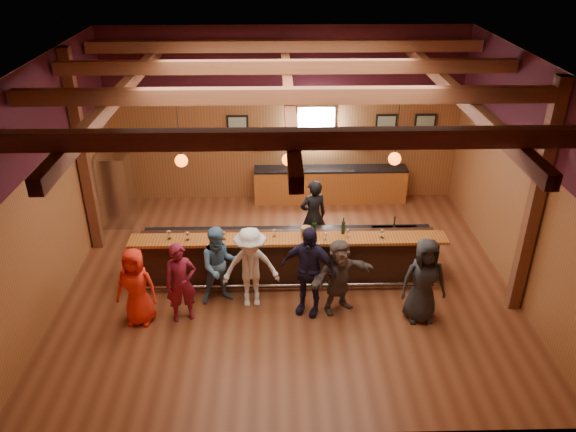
{
  "coord_description": "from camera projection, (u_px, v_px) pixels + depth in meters",
  "views": [
    {
      "loc": [
        -0.24,
        -9.78,
        6.66
      ],
      "look_at": [
        0.0,
        0.3,
        1.35
      ],
      "focal_mm": 35.0,
      "sensor_mm": 36.0,
      "label": 1
    }
  ],
  "objects": [
    {
      "name": "framed_pictures",
      "position": [
        350.0,
        123.0,
        14.3
      ],
      "size": [
        5.35,
        0.05,
        0.45
      ],
      "color": "black",
      "rests_on": "room"
    },
    {
      "name": "glass_b",
      "position": [
        187.0,
        234.0,
        10.95
      ],
      "size": [
        0.08,
        0.08,
        0.19
      ],
      "color": "silver",
      "rests_on": "bar_counter"
    },
    {
      "name": "bartender",
      "position": [
        313.0,
        216.0,
        12.45
      ],
      "size": [
        0.72,
        0.58,
        1.71
      ],
      "primitive_type": "imported",
      "rotation": [
        0.0,
        0.0,
        3.45
      ],
      "color": "black",
      "rests_on": "ground"
    },
    {
      "name": "glass_f",
      "position": [
        325.0,
        235.0,
        10.95
      ],
      "size": [
        0.07,
        0.07,
        0.17
      ],
      "color": "silver",
      "rests_on": "bar_counter"
    },
    {
      "name": "stainless_fridge",
      "position": [
        116.0,
        190.0,
        13.55
      ],
      "size": [
        0.7,
        0.7,
        1.8
      ],
      "primitive_type": "cube",
      "color": "silver",
      "rests_on": "ground"
    },
    {
      "name": "customer_redvest",
      "position": [
        181.0,
        283.0,
        10.26
      ],
      "size": [
        0.66,
        0.53,
        1.59
      ],
      "primitive_type": "imported",
      "rotation": [
        0.0,
        0.0,
        0.28
      ],
      "color": "maroon",
      "rests_on": "ground"
    },
    {
      "name": "ice_bucket",
      "position": [
        306.0,
        232.0,
        11.06
      ],
      "size": [
        0.21,
        0.21,
        0.23
      ],
      "primitive_type": "cylinder",
      "color": "brown",
      "rests_on": "bar_counter"
    },
    {
      "name": "customer_denim",
      "position": [
        220.0,
        265.0,
        10.76
      ],
      "size": [
        0.92,
        0.79,
        1.61
      ],
      "primitive_type": "imported",
      "rotation": [
        0.0,
        0.0,
        0.26
      ],
      "color": "#5381A7",
      "rests_on": "ground"
    },
    {
      "name": "glass_h",
      "position": [
        382.0,
        232.0,
        11.03
      ],
      "size": [
        0.08,
        0.08,
        0.19
      ],
      "color": "silver",
      "rests_on": "bar_counter"
    },
    {
      "name": "glass_d",
      "position": [
        242.0,
        235.0,
        10.97
      ],
      "size": [
        0.07,
        0.07,
        0.16
      ],
      "color": "silver",
      "rests_on": "bar_counter"
    },
    {
      "name": "wine_shelves",
      "position": [
        316.0,
        142.0,
        14.45
      ],
      "size": [
        3.0,
        0.18,
        0.3
      ],
      "color": "#9A4E1C",
      "rests_on": "room"
    },
    {
      "name": "customer_navy",
      "position": [
        308.0,
        270.0,
        10.39
      ],
      "size": [
        1.17,
        0.81,
        1.84
      ],
      "primitive_type": "imported",
      "rotation": [
        0.0,
        0.0,
        -0.37
      ],
      "color": "#1E1A35",
      "rests_on": "ground"
    },
    {
      "name": "bottle_a",
      "position": [
        314.0,
        229.0,
        11.11
      ],
      "size": [
        0.08,
        0.08,
        0.37
      ],
      "color": "black",
      "rests_on": "bar_counter"
    },
    {
      "name": "customer_brown",
      "position": [
        339.0,
        276.0,
        10.53
      ],
      "size": [
        1.45,
        1.07,
        1.52
      ],
      "primitive_type": "imported",
      "rotation": [
        0.0,
        0.0,
        0.5
      ],
      "color": "#584C46",
      "rests_on": "ground"
    },
    {
      "name": "bar_counter",
      "position": [
        289.0,
        255.0,
        11.65
      ],
      "size": [
        6.3,
        1.07,
        1.11
      ],
      "color": "black",
      "rests_on": "ground"
    },
    {
      "name": "room",
      "position": [
        288.0,
        133.0,
        10.31
      ],
      "size": [
        9.04,
        9.0,
        4.52
      ],
      "color": "brown",
      "rests_on": "ground"
    },
    {
      "name": "glass_e",
      "position": [
        274.0,
        231.0,
        11.08
      ],
      "size": [
        0.08,
        0.08,
        0.17
      ],
      "color": "silver",
      "rests_on": "bar_counter"
    },
    {
      "name": "glass_c",
      "position": [
        224.0,
        234.0,
        10.98
      ],
      "size": [
        0.08,
        0.08,
        0.18
      ],
      "color": "silver",
      "rests_on": "bar_counter"
    },
    {
      "name": "glass_g",
      "position": [
        348.0,
        231.0,
        11.04
      ],
      "size": [
        0.09,
        0.09,
        0.2
      ],
      "color": "silver",
      "rests_on": "bar_counter"
    },
    {
      "name": "window",
      "position": [
        316.0,
        125.0,
        14.31
      ],
      "size": [
        0.95,
        0.09,
        0.95
      ],
      "color": "silver",
      "rests_on": "room"
    },
    {
      "name": "customer_dark",
      "position": [
        424.0,
        281.0,
        10.24
      ],
      "size": [
        0.84,
        0.57,
        1.69
      ],
      "primitive_type": "imported",
      "rotation": [
        0.0,
        0.0,
        0.04
      ],
      "color": "#242426",
      "rests_on": "ground"
    },
    {
      "name": "customer_white",
      "position": [
        251.0,
        268.0,
        10.63
      ],
      "size": [
        1.13,
        0.7,
        1.67
      ],
      "primitive_type": "imported",
      "rotation": [
        0.0,
        0.0,
        0.08
      ],
      "color": "white",
      "rests_on": "ground"
    },
    {
      "name": "back_bar_cabinet",
      "position": [
        330.0,
        185.0,
        14.85
      ],
      "size": [
        4.0,
        0.52,
        0.95
      ],
      "color": "#9A4E1C",
      "rests_on": "ground"
    },
    {
      "name": "glass_a",
      "position": [
        169.0,
        233.0,
        10.99
      ],
      "size": [
        0.09,
        0.09,
        0.2
      ],
      "color": "silver",
      "rests_on": "bar_counter"
    },
    {
      "name": "bottle_b",
      "position": [
        343.0,
        227.0,
        11.18
      ],
      "size": [
        0.08,
        0.08,
        0.35
      ],
      "color": "black",
      "rests_on": "bar_counter"
    },
    {
      "name": "customer_orange",
      "position": [
        136.0,
        287.0,
        10.19
      ],
      "size": [
        0.8,
        0.57,
        1.54
      ],
      "primitive_type": "imported",
      "rotation": [
        0.0,
        0.0,
        -0.11
      ],
      "color": "red",
      "rests_on": "ground"
    },
    {
      "name": "pendant_lights",
      "position": [
        288.0,
        159.0,
        10.5
      ],
      "size": [
        4.24,
        0.24,
        1.37
      ],
      "color": "black",
      "rests_on": "room"
    }
  ]
}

